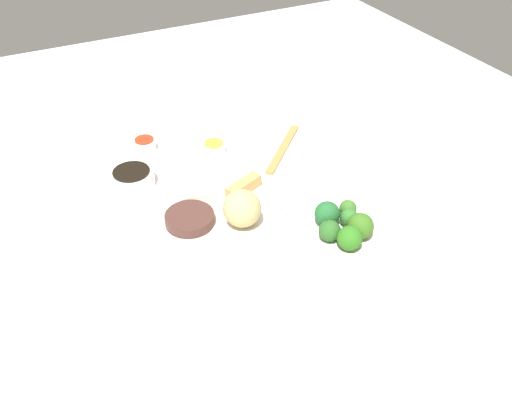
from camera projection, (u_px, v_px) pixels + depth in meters
tabletop at (220, 216)px, 1.21m from camera, size 2.20×2.20×0.02m
main_plate at (218, 210)px, 1.20m from camera, size 0.30×0.30×0.02m
rice_scoop at (242, 208)px, 1.13m from camera, size 0.08×0.08×0.08m
spring_roll at (244, 187)px, 1.23m from camera, size 0.09×0.06×0.03m
crab_rangoon_wonton at (195, 190)px, 1.24m from camera, size 0.09×0.09×0.01m
stir_fry_heap at (190, 219)px, 1.15m from camera, size 0.10×0.10×0.02m
broccoli_plate at (348, 234)px, 1.14m from camera, size 0.24×0.24×0.01m
broccoli_floret_0 at (327, 214)px, 1.14m from camera, size 0.05×0.05×0.05m
broccoli_floret_1 at (330, 231)px, 1.10m from camera, size 0.04×0.04×0.04m
broccoli_floret_2 at (360, 226)px, 1.11m from camera, size 0.05×0.05×0.05m
broccoli_floret_3 at (349, 218)px, 1.14m from camera, size 0.04×0.04×0.04m
broccoli_floret_4 at (350, 238)px, 1.08m from camera, size 0.05×0.05×0.05m
broccoli_floret_5 at (348, 208)px, 1.17m from camera, size 0.04×0.04×0.04m
soy_sauce_bowl at (132, 178)px, 1.28m from camera, size 0.10×0.10×0.03m
soy_sauce_bowl_liquid at (131, 172)px, 1.27m from camera, size 0.09×0.09×0.00m
sauce_ramekin_sweet_and_sour at (145, 145)px, 1.40m from camera, size 0.06×0.06×0.03m
sauce_ramekin_sweet_and_sour_liquid at (144, 140)px, 1.39m from camera, size 0.05×0.05×0.00m
sauce_ramekin_hot_mustard at (214, 148)px, 1.39m from camera, size 0.06×0.06×0.03m
sauce_ramekin_hot_mustard_liquid at (214, 143)px, 1.38m from camera, size 0.05×0.05×0.00m
chopsticks_pair at (283, 149)px, 1.41m from camera, size 0.18×0.18×0.01m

